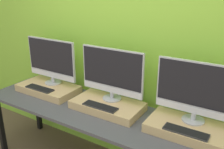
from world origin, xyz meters
name	(u,v)px	position (x,y,z in m)	size (l,w,h in m)	color
wall_back	(125,42)	(0.00, 0.74, 1.30)	(8.00, 0.04, 2.60)	#8CC638
workbench	(103,118)	(0.00, 0.33, 0.66)	(2.55, 0.67, 0.72)	#47474C
wooden_riser_left	(48,88)	(-0.77, 0.41, 0.76)	(0.66, 0.36, 0.08)	tan
monitor_left	(51,60)	(-0.77, 0.49, 1.06)	(0.64, 0.18, 0.50)	#B2B2B7
keyboard_left	(40,88)	(-0.77, 0.29, 0.80)	(0.33, 0.10, 0.01)	#2D2D2D
wooden_riser_center	(107,105)	(0.00, 0.41, 0.76)	(0.66, 0.36, 0.08)	tan
monitor_center	(112,73)	(0.00, 0.49, 1.06)	(0.64, 0.18, 0.50)	#B2B2B7
keyboard_center	(100,106)	(0.00, 0.29, 0.80)	(0.33, 0.10, 0.01)	#2D2D2D
wooden_riser_right	(190,129)	(0.77, 0.41, 0.76)	(0.66, 0.36, 0.08)	tan
monitor_right	(197,90)	(0.77, 0.49, 1.06)	(0.64, 0.18, 0.50)	#B2B2B7
keyboard_right	(186,132)	(0.77, 0.29, 0.80)	(0.33, 0.10, 0.01)	#2D2D2D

